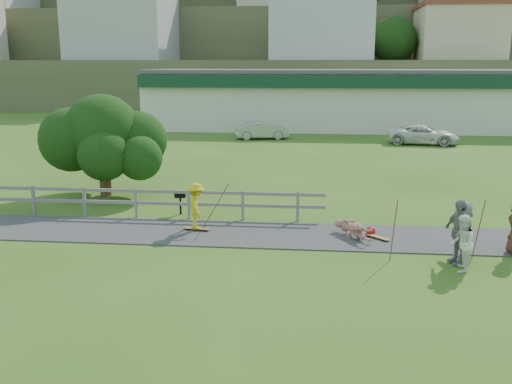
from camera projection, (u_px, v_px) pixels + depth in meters
ground at (230, 248)px, 17.70m from camera, size 260.00×260.00×0.00m
path at (236, 234)px, 19.15m from camera, size 34.00×3.00×0.04m
fence at (120, 198)px, 21.20m from camera, size 15.05×0.10×1.10m
strip_mall at (332, 98)px, 50.63m from camera, size 32.50×10.75×5.10m
hillside at (303, 14)px, 103.13m from camera, size 220.00×67.00×47.50m
skater_rider at (196, 209)px, 19.31m from camera, size 0.89×1.15×1.58m
skater_fallen at (353, 229)px, 18.63m from camera, size 1.67×1.28×0.63m
spectator_a at (462, 244)px, 15.56m from camera, size 0.74×0.88×1.60m
spectator_b at (459, 232)px, 16.12m from camera, size 0.87×1.20×1.89m
spectator_d at (462, 231)px, 16.41m from camera, size 0.72×1.70×1.78m
car_silver at (262, 130)px, 43.17m from camera, size 4.25×2.24×1.33m
car_white at (423, 135)px, 40.36m from camera, size 5.19×2.96×1.36m
tree at (103, 149)px, 24.36m from camera, size 5.18×5.18×4.11m
bbq at (180, 203)px, 21.60m from camera, size 0.43×0.34×0.87m
longboard_rider at (197, 230)px, 19.47m from camera, size 0.93×0.35×0.10m
longboard_fallen at (378, 238)px, 18.52m from camera, size 0.75×0.74×0.09m
helmet at (371, 231)px, 18.95m from camera, size 0.32×0.32×0.32m
pole_rider at (216, 203)px, 19.61m from camera, size 0.03×0.03×1.85m
pole_spec_left at (394, 231)px, 16.38m from camera, size 0.03×0.03×1.81m
pole_spec_right at (479, 230)px, 16.50m from camera, size 0.03×0.03×1.81m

